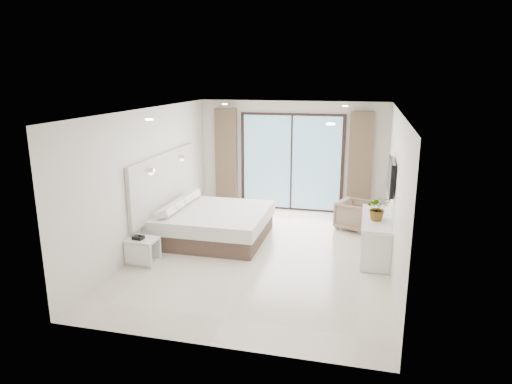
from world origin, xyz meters
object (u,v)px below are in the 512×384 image
Objects in this scene: bed at (213,224)px; armchair at (355,214)px; console_desk at (376,228)px; nightstand at (143,251)px.

bed reaches higher than armchair.
armchair is at bearing 105.80° from console_desk.
bed reaches higher than nightstand.
bed is 3.12m from armchair.
console_desk reaches higher than armchair.
nightstand is at bearing -117.61° from bed.
bed is 3.10× the size of armchair.
console_desk is at bearing 20.81° from nightstand.
nightstand is 0.31× the size of console_desk.
console_desk is (4.06, 1.32, 0.33)m from nightstand.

